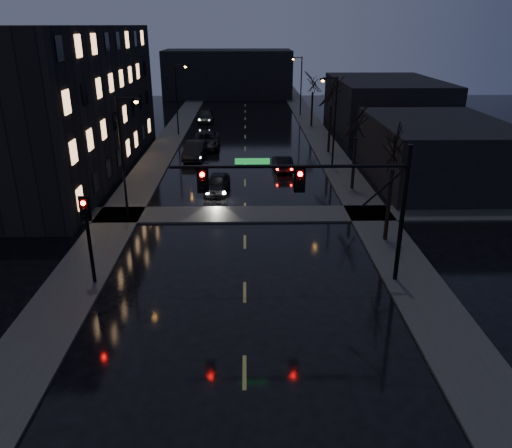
{
  "coord_description": "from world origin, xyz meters",
  "views": [
    {
      "loc": [
        0.13,
        -13.22,
        12.07
      ],
      "look_at": [
        0.57,
        8.89,
        3.2
      ],
      "focal_mm": 35.0,
      "sensor_mm": 36.0,
      "label": 1
    }
  ],
  "objects_px": {
    "oncoming_car_b": "(195,150)",
    "oncoming_car_c": "(207,140)",
    "oncoming_car_a": "(217,183)",
    "lead_car": "(283,163)",
    "oncoming_car_d": "(205,116)"
  },
  "relations": [
    {
      "from": "lead_car",
      "to": "oncoming_car_d",
      "type": "bearing_deg",
      "value": -75.16
    },
    {
      "from": "oncoming_car_d",
      "to": "lead_car",
      "type": "bearing_deg",
      "value": -72.97
    },
    {
      "from": "oncoming_car_b",
      "to": "lead_car",
      "type": "bearing_deg",
      "value": -23.41
    },
    {
      "from": "oncoming_car_a",
      "to": "oncoming_car_b",
      "type": "height_order",
      "value": "oncoming_car_b"
    },
    {
      "from": "oncoming_car_c",
      "to": "oncoming_car_b",
      "type": "bearing_deg",
      "value": -101.21
    },
    {
      "from": "oncoming_car_a",
      "to": "lead_car",
      "type": "relative_size",
      "value": 1.02
    },
    {
      "from": "oncoming_car_b",
      "to": "oncoming_car_c",
      "type": "distance_m",
      "value": 4.57
    },
    {
      "from": "oncoming_car_b",
      "to": "oncoming_car_c",
      "type": "relative_size",
      "value": 0.88
    },
    {
      "from": "oncoming_car_a",
      "to": "oncoming_car_c",
      "type": "xyz_separation_m",
      "value": [
        -1.88,
        14.93,
        0.1
      ]
    },
    {
      "from": "oncoming_car_b",
      "to": "oncoming_car_d",
      "type": "height_order",
      "value": "oncoming_car_b"
    },
    {
      "from": "oncoming_car_c",
      "to": "lead_car",
      "type": "relative_size",
      "value": 1.43
    },
    {
      "from": "oncoming_car_b",
      "to": "oncoming_car_d",
      "type": "bearing_deg",
      "value": 96.24
    },
    {
      "from": "oncoming_car_a",
      "to": "lead_car",
      "type": "xyz_separation_m",
      "value": [
        5.46,
        6.06,
        -0.04
      ]
    },
    {
      "from": "lead_car",
      "to": "oncoming_car_b",
      "type": "bearing_deg",
      "value": -33.08
    },
    {
      "from": "oncoming_car_c",
      "to": "lead_car",
      "type": "xyz_separation_m",
      "value": [
        7.34,
        -8.87,
        -0.13
      ]
    }
  ]
}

